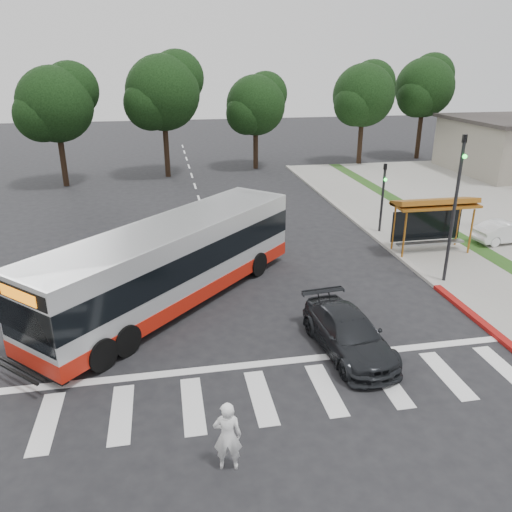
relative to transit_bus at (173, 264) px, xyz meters
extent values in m
plane|color=black|center=(2.25, -1.78, -1.67)|extent=(140.00, 140.00, 0.00)
cube|color=gray|center=(13.25, 6.22, -1.61)|extent=(4.00, 40.00, 0.12)
cube|color=#9E9991|center=(11.25, 6.22, -1.59)|extent=(0.30, 40.00, 0.15)
cube|color=maroon|center=(11.25, -3.78, -1.59)|extent=(0.32, 6.00, 0.15)
cube|color=silver|center=(2.25, -6.78, -1.66)|extent=(18.00, 2.60, 0.01)
cylinder|color=#A25F1B|center=(11.25, 2.62, -0.40)|extent=(0.10, 0.10, 2.30)
cylinder|color=#A25F1B|center=(14.85, 2.62, -0.40)|extent=(0.10, 0.10, 2.30)
cylinder|color=#A25F1B|center=(11.25, 3.82, -0.40)|extent=(0.10, 0.10, 2.30)
cylinder|color=#A25F1B|center=(14.85, 3.82, -0.40)|extent=(0.10, 0.10, 2.30)
cube|color=#A25F1B|center=(13.05, 3.22, 0.90)|extent=(4.20, 1.60, 0.12)
cube|color=#A25F1B|center=(13.05, 3.27, 1.05)|extent=(4.20, 1.32, 0.51)
cube|color=black|center=(13.05, 3.82, -0.35)|extent=(3.80, 0.06, 1.60)
cube|color=gray|center=(13.05, 3.22, -1.10)|extent=(3.60, 0.40, 0.08)
cylinder|color=black|center=(11.85, -0.28, 1.58)|extent=(0.14, 0.14, 6.50)
imported|color=black|center=(11.85, -0.28, 4.33)|extent=(0.16, 0.20, 1.00)
sphere|color=#19E533|center=(11.85, -0.46, 3.98)|extent=(0.18, 0.18, 0.18)
cylinder|color=black|center=(11.85, 6.72, 0.33)|extent=(0.14, 0.14, 4.00)
imported|color=black|center=(11.85, 6.72, 1.83)|extent=(0.16, 0.20, 1.00)
sphere|color=#19E533|center=(11.85, 6.54, 1.48)|extent=(0.18, 0.18, 0.18)
cylinder|color=black|center=(18.25, 26.22, 0.63)|extent=(0.44, 0.44, 4.40)
sphere|color=black|center=(18.25, 26.22, 4.63)|extent=(5.60, 5.60, 5.60)
sphere|color=black|center=(19.37, 27.06, 5.63)|extent=(4.20, 4.20, 4.20)
sphere|color=black|center=(17.27, 25.52, 3.93)|extent=(3.92, 3.92, 3.92)
cylinder|color=black|center=(25.25, 28.22, 0.75)|extent=(0.44, 0.44, 4.84)
sphere|color=black|center=(25.25, 28.22, 5.15)|extent=(5.60, 5.60, 5.60)
sphere|color=black|center=(26.37, 29.06, 6.25)|extent=(4.20, 4.20, 4.20)
sphere|color=black|center=(24.27, 27.52, 4.38)|extent=(3.92, 3.92, 3.92)
cylinder|color=black|center=(0.25, 24.22, 0.75)|extent=(0.44, 0.44, 4.84)
sphere|color=black|center=(0.25, 24.22, 5.15)|extent=(6.00, 6.00, 6.00)
sphere|color=black|center=(1.45, 25.12, 6.25)|extent=(4.50, 4.50, 4.50)
sphere|color=black|center=(-0.80, 23.47, 4.38)|extent=(4.20, 4.20, 4.20)
cylinder|color=black|center=(8.25, 26.22, 0.31)|extent=(0.44, 0.44, 3.96)
sphere|color=black|center=(8.25, 26.22, 3.91)|extent=(5.20, 5.20, 5.20)
sphere|color=black|center=(9.29, 27.00, 4.81)|extent=(3.90, 3.90, 3.90)
sphere|color=black|center=(7.34, 25.57, 3.28)|extent=(3.64, 3.64, 3.64)
cylinder|color=black|center=(-7.75, 22.22, 0.53)|extent=(0.44, 0.44, 4.40)
sphere|color=black|center=(-7.75, 22.22, 4.53)|extent=(5.60, 5.60, 5.60)
sphere|color=black|center=(-6.63, 23.06, 5.53)|extent=(4.20, 4.20, 4.20)
sphere|color=black|center=(-8.73, 21.52, 3.83)|extent=(3.92, 3.92, 3.92)
imported|color=white|center=(0.95, -9.28, -0.73)|extent=(0.75, 0.56, 1.88)
imported|color=black|center=(5.64, -4.85, -0.98)|extent=(2.39, 4.89, 1.37)
imported|color=white|center=(17.75, 3.79, -0.98)|extent=(3.64, 1.53, 1.17)
camera|label=1|loc=(-0.13, -18.70, 7.59)|focal=35.00mm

